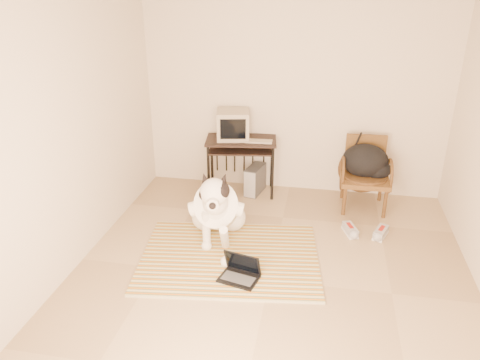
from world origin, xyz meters
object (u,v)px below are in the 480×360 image
(dog, at_px, (217,209))
(laptop, at_px, (240,272))
(pc_tower, at_px, (255,180))
(rattan_chair, at_px, (365,173))
(backpack, at_px, (367,162))
(computer_desk, at_px, (241,147))
(crt_monitor, at_px, (233,125))

(dog, bearing_deg, laptop, -61.48)
(dog, distance_m, pc_tower, 1.32)
(dog, height_order, rattan_chair, dog)
(rattan_chair, bearing_deg, backpack, 5.97)
(rattan_chair, bearing_deg, computer_desk, 176.30)
(laptop, distance_m, pc_tower, 2.03)
(laptop, relative_size, crt_monitor, 0.87)
(crt_monitor, bearing_deg, pc_tower, -1.87)
(pc_tower, bearing_deg, rattan_chair, -5.27)
(laptop, distance_m, crt_monitor, 2.26)
(dog, relative_size, rattan_chair, 1.42)
(laptop, bearing_deg, rattan_chair, 56.24)
(laptop, bearing_deg, computer_desk, 100.34)
(crt_monitor, relative_size, backpack, 0.79)
(computer_desk, height_order, rattan_chair, rattan_chair)
(dog, bearing_deg, computer_desk, 88.47)
(computer_desk, bearing_deg, pc_tower, 8.06)
(laptop, height_order, crt_monitor, crt_monitor)
(dog, relative_size, pc_tower, 2.92)
(pc_tower, xyz_separation_m, rattan_chair, (1.43, -0.13, 0.26))
(backpack, bearing_deg, pc_tower, 174.83)
(rattan_chair, xyz_separation_m, backpack, (0.01, 0.00, 0.16))
(dog, xyz_separation_m, rattan_chair, (1.66, 1.16, 0.07))
(laptop, xyz_separation_m, backpack, (1.27, 1.89, 0.52))
(computer_desk, height_order, pc_tower, computer_desk)
(dog, height_order, laptop, dog)
(laptop, relative_size, computer_desk, 0.43)
(rattan_chair, bearing_deg, laptop, -123.76)
(rattan_chair, distance_m, backpack, 0.16)
(dog, relative_size, backpack, 2.07)
(crt_monitor, bearing_deg, rattan_chair, -4.67)
(laptop, height_order, pc_tower, pc_tower)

